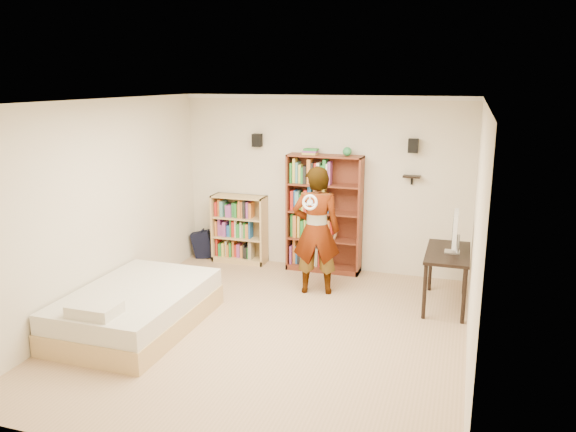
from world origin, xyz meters
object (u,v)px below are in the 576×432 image
daybed (137,304)px  person (316,231)px  low_bookshelf (240,229)px  computer_desk (446,279)px  tall_bookshelf (324,214)px

daybed → person: bearing=45.5°
low_bookshelf → daybed: size_ratio=0.54×
computer_desk → daybed: computer_desk is taller
tall_bookshelf → person: (0.12, -0.93, -0.01)m
tall_bookshelf → computer_desk: tall_bookshelf is taller
daybed → person: (1.75, 1.78, 0.60)m
daybed → person: person is taller
person → tall_bookshelf: bearing=-95.7°
computer_desk → daybed: size_ratio=0.54×
low_bookshelf → daybed: low_bookshelf is taller
tall_bookshelf → daybed: (-1.63, -2.72, -0.61)m
tall_bookshelf → person: 0.94m
person → daybed: bearing=32.3°
daybed → person: 2.57m
tall_bookshelf → person: size_ratio=1.01×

